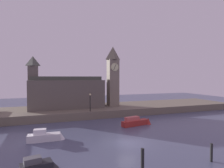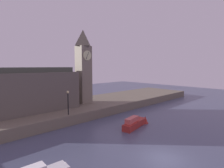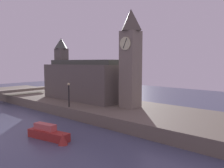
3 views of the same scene
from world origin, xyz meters
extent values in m
plane|color=#474C66|center=(0.00, 0.00, 0.00)|extent=(120.00, 120.00, 0.00)
cube|color=#6B6051|center=(0.00, 20.00, 0.75)|extent=(70.00, 12.00, 1.50)
cube|color=slate|center=(5.49, 20.32, 6.84)|extent=(2.33, 2.33, 10.68)
cylinder|color=beige|center=(5.49, 19.10, 10.42)|extent=(1.77, 0.12, 1.77)
cube|color=black|center=(5.49, 19.03, 10.42)|extent=(0.64, 0.04, 1.31)
pyramid|color=#554E43|center=(5.49, 20.32, 13.68)|extent=(2.56, 2.56, 3.00)
cube|color=#5B544C|center=(-4.94, 21.10, 4.49)|extent=(15.46, 6.48, 5.98)
cube|color=#42473D|center=(-4.94, 21.10, 7.88)|extent=(14.69, 3.89, 0.80)
cylinder|color=black|center=(-1.24, 14.70, 3.05)|extent=(0.16, 0.16, 3.11)
sphere|color=#F2E099|center=(-1.24, 14.70, 4.79)|extent=(0.36, 0.36, 0.36)
cone|color=silver|center=(-7.65, 4.28, 0.49)|extent=(1.23, 1.23, 1.00)
cube|color=maroon|center=(4.81, 7.37, 0.43)|extent=(5.10, 2.13, 0.86)
cube|color=#CC5651|center=(4.22, 7.37, 1.19)|extent=(2.67, 1.31, 0.66)
cone|color=maroon|center=(7.30, 7.37, 0.47)|extent=(1.25, 1.25, 1.24)
camera|label=1|loc=(-9.51, -21.07, 8.10)|focal=30.41mm
camera|label=2|loc=(-14.48, -8.01, 8.48)|focal=29.05mm
camera|label=3|loc=(25.23, -5.53, 7.96)|focal=37.10mm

